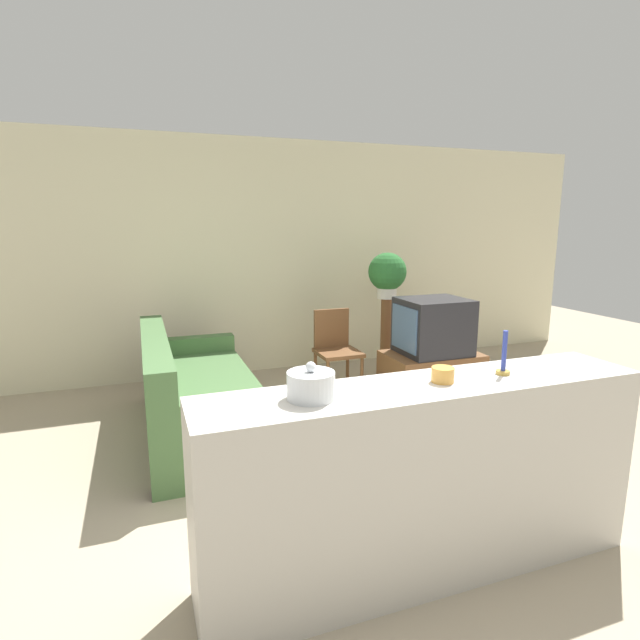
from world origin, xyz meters
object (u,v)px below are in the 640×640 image
object	(u,v)px
potted_plant	(387,273)
decorative_bowl	(311,385)
couch	(196,399)
wooden_chair	(336,346)
television	(433,326)

from	to	relation	value
potted_plant	decorative_bowl	size ratio (longest dim) A/B	2.47
couch	wooden_chair	size ratio (longest dim) A/B	2.41
wooden_chair	television	bearing A→B (deg)	-35.06
television	potted_plant	bearing A→B (deg)	95.50
decorative_bowl	television	bearing A→B (deg)	47.35
wooden_chair	potted_plant	bearing A→B (deg)	20.21
television	potted_plant	size ratio (longest dim) A/B	1.27
couch	wooden_chair	world-z (taller)	couch
potted_plant	decorative_bowl	distance (m)	3.69
wooden_chair	potted_plant	distance (m)	1.07
potted_plant	decorative_bowl	bearing A→B (deg)	-122.72
potted_plant	couch	bearing A→B (deg)	-157.26
television	wooden_chair	size ratio (longest dim) A/B	0.79
wooden_chair	couch	bearing A→B (deg)	-156.08
television	wooden_chair	bearing A→B (deg)	144.94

